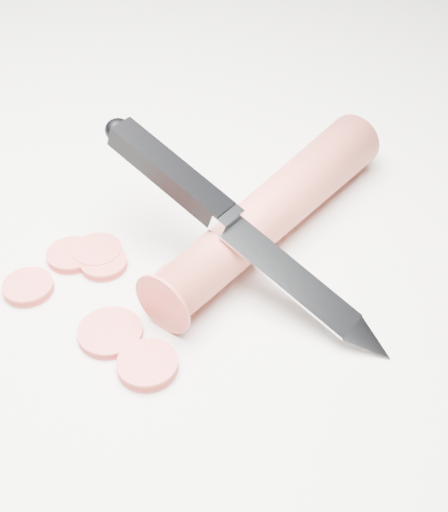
# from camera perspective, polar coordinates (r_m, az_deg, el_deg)

# --- Properties ---
(ground) EXTENTS (2.40, 2.40, 0.00)m
(ground) POSITION_cam_1_polar(r_m,az_deg,el_deg) (0.50, -6.11, 1.39)
(ground) COLOR silver
(ground) RESTS_ON ground
(carrot) EXTENTS (0.12, 0.22, 0.04)m
(carrot) POSITION_cam_1_polar(r_m,az_deg,el_deg) (0.49, 3.85, 3.63)
(carrot) COLOR #D05040
(carrot) RESTS_ON ground
(carrot_slice_0) EXTENTS (0.03, 0.03, 0.01)m
(carrot_slice_0) POSITION_cam_1_polar(r_m,az_deg,el_deg) (0.47, -15.40, -2.42)
(carrot_slice_0) COLOR #D85046
(carrot_slice_0) RESTS_ON ground
(carrot_slice_1) EXTENTS (0.04, 0.04, 0.01)m
(carrot_slice_1) POSITION_cam_1_polar(r_m,az_deg,el_deg) (0.46, -3.34, -2.13)
(carrot_slice_1) COLOR #D85046
(carrot_slice_1) RESTS_ON ground
(carrot_slice_2) EXTENTS (0.03, 0.03, 0.01)m
(carrot_slice_2) POSITION_cam_1_polar(r_m,az_deg,el_deg) (0.49, -12.08, 0.07)
(carrot_slice_2) COLOR #D85046
(carrot_slice_2) RESTS_ON ground
(carrot_slice_3) EXTENTS (0.03, 0.03, 0.01)m
(carrot_slice_3) POSITION_cam_1_polar(r_m,az_deg,el_deg) (0.48, -9.60, -0.58)
(carrot_slice_3) COLOR #D85046
(carrot_slice_3) RESTS_ON ground
(carrot_slice_4) EXTENTS (0.04, 0.04, 0.01)m
(carrot_slice_4) POSITION_cam_1_polar(r_m,az_deg,el_deg) (0.44, -9.10, -6.07)
(carrot_slice_4) COLOR #D85046
(carrot_slice_4) RESTS_ON ground
(carrot_slice_5) EXTENTS (0.03, 0.03, 0.01)m
(carrot_slice_5) POSITION_cam_1_polar(r_m,az_deg,el_deg) (0.49, -10.11, 0.32)
(carrot_slice_5) COLOR #D85046
(carrot_slice_5) RESTS_ON ground
(carrot_slice_6) EXTENTS (0.04, 0.04, 0.01)m
(carrot_slice_6) POSITION_cam_1_polar(r_m,az_deg,el_deg) (0.42, -6.14, -8.68)
(carrot_slice_6) COLOR #D85046
(carrot_slice_6) RESTS_ON ground
(kitchen_knife) EXTENTS (0.22, 0.11, 0.08)m
(kitchen_knife) POSITION_cam_1_polar(r_m,az_deg,el_deg) (0.44, 1.50, 2.18)
(kitchen_knife) COLOR silver
(kitchen_knife) RESTS_ON ground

